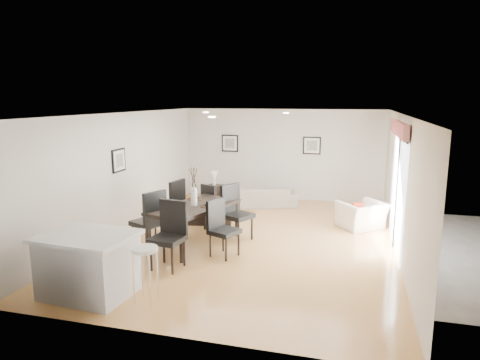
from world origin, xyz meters
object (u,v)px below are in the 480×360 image
(dining_table, at_px, (194,209))
(dining_chair_enear, at_px, (221,225))
(dining_chair_wfar, at_px, (173,204))
(bar_stool, at_px, (145,255))
(sofa, at_px, (262,196))
(dining_chair_head, at_px, (170,230))
(dining_chair_foot, at_px, (212,203))
(armchair, at_px, (362,215))
(side_table, at_px, (214,194))
(kitchen_island, at_px, (89,264))
(dining_chair_efar, at_px, (235,209))
(dining_chair_wnear, at_px, (151,217))
(coffee_table, at_px, (210,214))

(dining_table, xyz_separation_m, dining_chair_enear, (0.72, -0.47, -0.14))
(dining_chair_wfar, distance_m, bar_stool, 3.23)
(dining_chair_wfar, bearing_deg, sofa, 164.69)
(dining_chair_head, bearing_deg, sofa, 88.72)
(dining_chair_head, distance_m, dining_chair_foot, 2.50)
(armchair, xyz_separation_m, bar_stool, (-3.17, -4.68, 0.42))
(dining_chair_enear, relative_size, side_table, 1.97)
(dining_chair_foot, bearing_deg, bar_stool, 121.25)
(armchair, bearing_deg, dining_chair_enear, 4.93)
(kitchen_island, height_order, bar_stool, kitchen_island)
(dining_chair_efar, distance_m, bar_stool, 3.20)
(dining_chair_wnear, relative_size, dining_chair_enear, 1.11)
(dining_chair_wnear, xyz_separation_m, bar_stool, (0.93, -2.07, 0.05))
(dining_chair_wnear, height_order, dining_chair_foot, dining_chair_wnear)
(coffee_table, height_order, bar_stool, bar_stool)
(dining_chair_wnear, distance_m, dining_chair_enear, 1.43)
(dining_chair_wnear, bearing_deg, bar_stool, 48.86)
(dining_chair_head, bearing_deg, dining_chair_wnear, 143.17)
(dining_chair_efar, bearing_deg, bar_stool, -160.78)
(dining_table, bearing_deg, bar_stool, -67.50)
(dining_table, distance_m, dining_chair_efar, 0.91)
(dining_chair_enear, distance_m, coffee_table, 2.29)
(armchair, distance_m, coffee_table, 3.62)
(coffee_table, bearing_deg, dining_chair_foot, -75.53)
(dining_table, relative_size, dining_chair_enear, 2.01)
(dining_chair_foot, xyz_separation_m, side_table, (-0.65, 2.15, -0.30))
(dining_table, relative_size, dining_chair_wnear, 1.82)
(armchair, distance_m, dining_chair_foot, 3.53)
(dining_chair_wnear, xyz_separation_m, dining_chair_efar, (1.42, 1.10, -0.02))
(dining_chair_enear, height_order, coffee_table, dining_chair_enear)
(armchair, relative_size, side_table, 1.73)
(armchair, distance_m, dining_chair_head, 4.74)
(side_table, bearing_deg, dining_chair_wfar, -90.12)
(sofa, xyz_separation_m, kitchen_island, (-1.45, -6.15, 0.22))
(dining_chair_efar, bearing_deg, dining_chair_head, -173.31)
(bar_stool, bearing_deg, dining_table, 94.82)
(sofa, height_order, bar_stool, bar_stool)
(dining_table, distance_m, dining_chair_wfar, 0.85)
(dining_chair_wfar, distance_m, dining_chair_head, 1.87)
(dining_chair_foot, xyz_separation_m, bar_stool, (0.26, -3.88, 0.16))
(bar_stool, bearing_deg, dining_chair_foot, 93.86)
(bar_stool, bearing_deg, dining_chair_head, 98.60)
(dining_chair_foot, height_order, bar_stool, dining_chair_foot)
(dining_chair_wnear, height_order, bar_stool, dining_chair_wnear)
(dining_chair_wnear, bearing_deg, dining_chair_head, 70.89)
(armchair, xyz_separation_m, dining_table, (-3.39, -2.07, 0.44))
(dining_chair_wfar, height_order, bar_stool, dining_chair_wfar)
(dining_chair_efar, relative_size, side_table, 2.14)
(dining_table, xyz_separation_m, coffee_table, (-0.20, 1.60, -0.54))
(coffee_table, bearing_deg, kitchen_island, -107.72)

